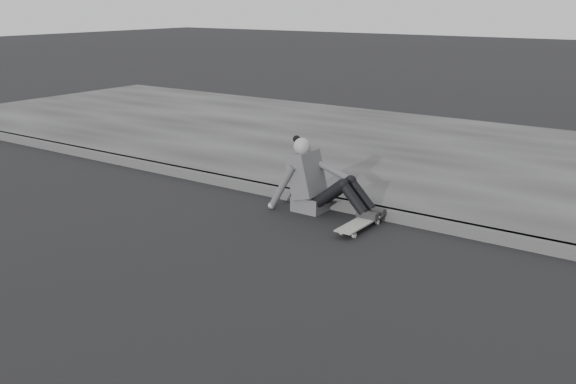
% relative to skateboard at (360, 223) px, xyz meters
% --- Properties ---
extents(ground, '(80.00, 80.00, 0.00)m').
position_rel_skateboard_xyz_m(ground, '(1.37, -2.10, -0.07)').
color(ground, black).
rests_on(ground, ground).
extents(curb, '(24.00, 0.16, 0.12)m').
position_rel_skateboard_xyz_m(curb, '(1.37, 0.48, -0.01)').
color(curb, '#444444').
rests_on(curb, ground).
extents(sidewalk, '(24.00, 6.00, 0.12)m').
position_rel_skateboard_xyz_m(sidewalk, '(1.37, 3.50, -0.01)').
color(sidewalk, '#3C3C3C').
rests_on(sidewalk, ground).
extents(skateboard, '(0.20, 0.78, 0.09)m').
position_rel_skateboard_xyz_m(skateboard, '(0.00, 0.00, 0.00)').
color(skateboard, '#A8A9A3').
rests_on(skateboard, ground).
extents(seated_woman, '(1.38, 0.46, 0.88)m').
position_rel_skateboard_xyz_m(seated_woman, '(-0.73, 0.25, 0.29)').
color(seated_woman, '#4A4A4C').
rests_on(seated_woman, ground).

